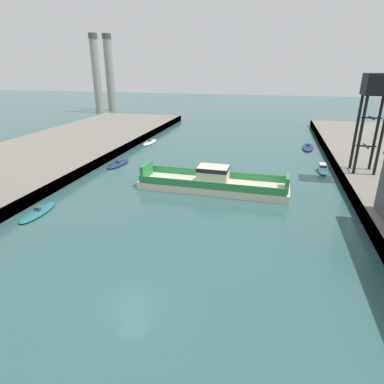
{
  "coord_description": "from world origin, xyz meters",
  "views": [
    {
      "loc": [
        9.63,
        -19.29,
        17.7
      ],
      "look_at": [
        0.0,
        19.98,
        2.0
      ],
      "focal_mm": 30.66,
      "sensor_mm": 36.0,
      "label": 1
    }
  ],
  "objects": [
    {
      "name": "moored_boat_far_left",
      "position": [
        -19.04,
        54.53,
        0.2
      ],
      "size": [
        2.34,
        7.13,
        0.87
      ],
      "color": "white",
      "rests_on": "ground"
    },
    {
      "name": "moored_boat_far_right",
      "position": [
        -18.6,
        13.03,
        0.19
      ],
      "size": [
        2.73,
        7.08,
        0.86
      ],
      "color": "#237075",
      "rests_on": "ground"
    },
    {
      "name": "moored_boat_mid_right",
      "position": [
        18.86,
        40.3,
        0.52
      ],
      "size": [
        1.7,
        5.24,
        1.39
      ],
      "color": "#237075",
      "rests_on": "ground"
    },
    {
      "name": "moored_boat_near_right",
      "position": [
        -18.23,
        35.46,
        0.24
      ],
      "size": [
        2.94,
        6.95,
        0.95
      ],
      "color": "navy",
      "rests_on": "ground"
    },
    {
      "name": "ground_plane",
      "position": [
        0.0,
        0.0,
        0.0
      ],
      "size": [
        400.0,
        400.0,
        0.0
      ],
      "primitive_type": "plane",
      "color": "#335B5B"
    },
    {
      "name": "crane_tower",
      "position": [
        24.17,
        36.32,
        13.75
      ],
      "size": [
        3.83,
        3.83,
        14.93
      ],
      "color": "black",
      "rests_on": "quay_right"
    },
    {
      "name": "chain_ferry",
      "position": [
        1.62,
        26.65,
        1.11
      ],
      "size": [
        22.58,
        6.35,
        3.7
      ],
      "color": "beige",
      "rests_on": "ground"
    },
    {
      "name": "smokestack_distant_b",
      "position": [
        -56.41,
        109.8,
        15.63
      ],
      "size": [
        3.5,
        3.5,
        29.25
      ],
      "color": "#9E998E",
      "rests_on": "ground"
    },
    {
      "name": "moored_boat_mid_left",
      "position": [
        17.84,
        58.1,
        0.26
      ],
      "size": [
        3.21,
        8.54,
        1.01
      ],
      "color": "navy",
      "rests_on": "ground"
    },
    {
      "name": "smokestack_distant_a",
      "position": [
        -58.13,
        102.23,
        15.42
      ],
      "size": [
        3.27,
        3.27,
        28.83
      ],
      "color": "#9E998E",
      "rests_on": "ground"
    }
  ]
}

